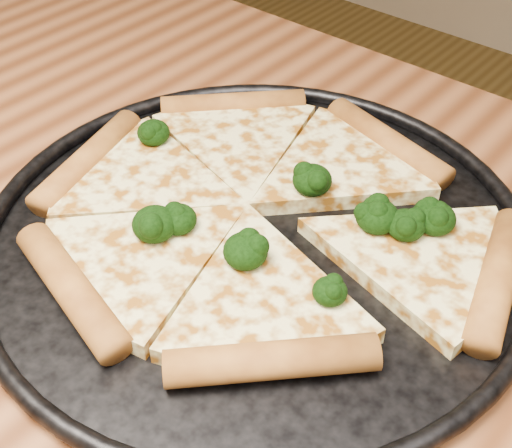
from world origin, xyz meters
The scene contains 3 objects.
pizza_pan centered at (-0.05, 0.14, 0.76)m, with size 0.42×0.42×0.02m.
pizza centered at (-0.06, 0.15, 0.77)m, with size 0.38×0.34×0.03m.
broccoli_florets centered at (-0.02, 0.16, 0.78)m, with size 0.27×0.17×0.02m.
Camera 1 is at (0.20, -0.16, 1.11)m, focal length 49.08 mm.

